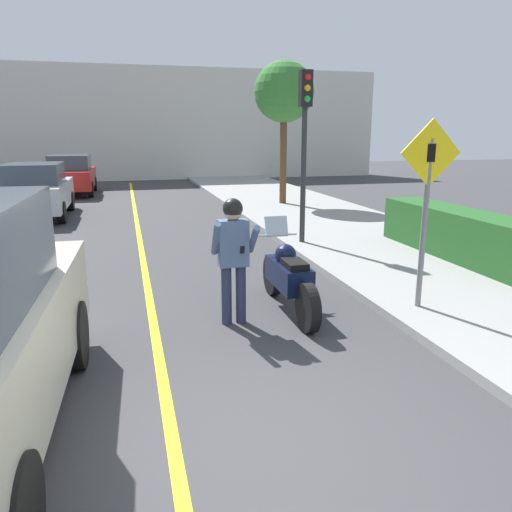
{
  "coord_description": "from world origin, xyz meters",
  "views": [
    {
      "loc": [
        -0.86,
        -3.45,
        2.56
      ],
      "look_at": [
        0.93,
        3.4,
        0.82
      ],
      "focal_mm": 35.0,
      "sensor_mm": 36.0,
      "label": 1
    }
  ],
  "objects_px": {
    "street_tree": "(284,93)",
    "crossing_sign": "(427,197)",
    "motorcycle": "(288,277)",
    "traffic_light": "(305,125)",
    "parked_car_red": "(71,175)",
    "person_biker": "(233,248)",
    "parked_car_silver": "(36,190)"
  },
  "relations": [
    {
      "from": "crossing_sign",
      "to": "parked_car_red",
      "type": "xyz_separation_m",
      "value": [
        -6.23,
        16.73,
        -0.86
      ]
    },
    {
      "from": "parked_car_silver",
      "to": "street_tree",
      "type": "bearing_deg",
      "value": 2.96
    },
    {
      "from": "crossing_sign",
      "to": "person_biker",
      "type": "bearing_deg",
      "value": 172.87
    },
    {
      "from": "street_tree",
      "to": "parked_car_silver",
      "type": "height_order",
      "value": "street_tree"
    },
    {
      "from": "motorcycle",
      "to": "street_tree",
      "type": "height_order",
      "value": "street_tree"
    },
    {
      "from": "person_biker",
      "to": "crossing_sign",
      "type": "distance_m",
      "value": 2.76
    },
    {
      "from": "person_biker",
      "to": "parked_car_red",
      "type": "relative_size",
      "value": 0.41
    },
    {
      "from": "motorcycle",
      "to": "parked_car_silver",
      "type": "height_order",
      "value": "parked_car_silver"
    },
    {
      "from": "person_biker",
      "to": "street_tree",
      "type": "relative_size",
      "value": 0.36
    },
    {
      "from": "traffic_light",
      "to": "parked_car_red",
      "type": "bearing_deg",
      "value": 116.68
    },
    {
      "from": "crossing_sign",
      "to": "street_tree",
      "type": "height_order",
      "value": "street_tree"
    },
    {
      "from": "motorcycle",
      "to": "parked_car_silver",
      "type": "xyz_separation_m",
      "value": [
        -4.91,
        9.99,
        0.34
      ]
    },
    {
      "from": "person_biker",
      "to": "traffic_light",
      "type": "distance_m",
      "value": 5.23
    },
    {
      "from": "traffic_light",
      "to": "person_biker",
      "type": "bearing_deg",
      "value": -120.69
    },
    {
      "from": "person_biker",
      "to": "street_tree",
      "type": "xyz_separation_m",
      "value": [
        4.1,
        10.7,
        2.83
      ]
    },
    {
      "from": "street_tree",
      "to": "crossing_sign",
      "type": "bearing_deg",
      "value": -97.42
    },
    {
      "from": "parked_car_red",
      "to": "traffic_light",
      "type": "bearing_deg",
      "value": -63.32
    },
    {
      "from": "crossing_sign",
      "to": "parked_car_red",
      "type": "bearing_deg",
      "value": 110.42
    },
    {
      "from": "motorcycle",
      "to": "parked_car_red",
      "type": "distance_m",
      "value": 16.72
    },
    {
      "from": "motorcycle",
      "to": "crossing_sign",
      "type": "xyz_separation_m",
      "value": [
        1.78,
        -0.62,
        1.2
      ]
    },
    {
      "from": "traffic_light",
      "to": "street_tree",
      "type": "bearing_deg",
      "value": 76.31
    },
    {
      "from": "motorcycle",
      "to": "traffic_light",
      "type": "height_order",
      "value": "traffic_light"
    },
    {
      "from": "crossing_sign",
      "to": "traffic_light",
      "type": "relative_size",
      "value": 0.7
    },
    {
      "from": "motorcycle",
      "to": "person_biker",
      "type": "bearing_deg",
      "value": -161.83
    },
    {
      "from": "street_tree",
      "to": "parked_car_silver",
      "type": "distance_m",
      "value": 8.69
    },
    {
      "from": "traffic_light",
      "to": "parked_car_silver",
      "type": "distance_m",
      "value": 9.1
    },
    {
      "from": "motorcycle",
      "to": "traffic_light",
      "type": "bearing_deg",
      "value": 67.44
    },
    {
      "from": "motorcycle",
      "to": "crossing_sign",
      "type": "distance_m",
      "value": 2.23
    },
    {
      "from": "traffic_light",
      "to": "parked_car_silver",
      "type": "xyz_separation_m",
      "value": [
        -6.56,
        6.02,
        -1.88
      ]
    },
    {
      "from": "traffic_light",
      "to": "street_tree",
      "type": "xyz_separation_m",
      "value": [
        1.57,
        6.44,
        1.16
      ]
    },
    {
      "from": "parked_car_red",
      "to": "street_tree",
      "type": "bearing_deg",
      "value": -36.63
    },
    {
      "from": "street_tree",
      "to": "motorcycle",
      "type": "bearing_deg",
      "value": -107.18
    }
  ]
}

